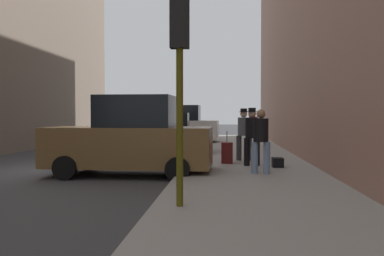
{
  "coord_description": "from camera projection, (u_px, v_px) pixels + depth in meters",
  "views": [
    {
      "loc": [
        5.26,
        -12.6,
        1.73
      ],
      "look_at": [
        3.72,
        7.71,
        1.07
      ],
      "focal_mm": 40.0,
      "sensor_mm": 36.0,
      "label": 1
    }
  ],
  "objects": [
    {
      "name": "pedestrian_with_fedora",
      "position": [
        252.0,
        134.0,
        13.1
      ],
      "size": [
        0.53,
        0.47,
        1.78
      ],
      "color": "black",
      "rests_on": "sidewalk"
    },
    {
      "name": "ground_plane",
      "position": [
        51.0,
        171.0,
        13.01
      ],
      "size": [
        120.0,
        120.0,
        0.0
      ],
      "primitive_type": "plane",
      "color": "#38383A"
    },
    {
      "name": "rolling_suitcase",
      "position": [
        227.0,
        152.0,
        13.87
      ],
      "size": [
        0.37,
        0.57,
        1.04
      ],
      "color": "#591414",
      "rests_on": "sidewalk"
    },
    {
      "name": "parked_bronze_suv",
      "position": [
        131.0,
        139.0,
        11.96
      ],
      "size": [
        4.65,
        2.16,
        2.25
      ],
      "color": "brown",
      "rests_on": "ground_plane"
    },
    {
      "name": "pedestrian_with_beanie",
      "position": [
        244.0,
        132.0,
        14.59
      ],
      "size": [
        0.51,
        0.42,
        1.78
      ],
      "color": "#333338",
      "rests_on": "sidewalk"
    },
    {
      "name": "traffic_light",
      "position": [
        180.0,
        54.0,
        7.27
      ],
      "size": [
        0.32,
        0.32,
        3.6
      ],
      "color": "#514C0F",
      "rests_on": "sidewalk"
    },
    {
      "name": "parked_white_van",
      "position": [
        179.0,
        126.0,
        24.73
      ],
      "size": [
        4.65,
        2.17,
        2.25
      ],
      "color": "silver",
      "rests_on": "ground_plane"
    },
    {
      "name": "pedestrian_in_jeans",
      "position": [
        261.0,
        138.0,
        11.34
      ],
      "size": [
        0.52,
        0.44,
        1.71
      ],
      "color": "#728CB2",
      "rests_on": "sidewalk"
    },
    {
      "name": "sidewalk",
      "position": [
        249.0,
        171.0,
        12.55
      ],
      "size": [
        4.0,
        40.0,
        0.15
      ],
      "primitive_type": "cube",
      "color": "gray",
      "rests_on": "ground_plane"
    },
    {
      "name": "duffel_bag",
      "position": [
        278.0,
        162.0,
        12.77
      ],
      "size": [
        0.32,
        0.44,
        0.28
      ],
      "color": "black",
      "rests_on": "sidewalk"
    },
    {
      "name": "parked_silver_sedan",
      "position": [
        163.0,
        135.0,
        18.13
      ],
      "size": [
        4.26,
        2.17,
        1.79
      ],
      "color": "#B7BABF",
      "rests_on": "ground_plane"
    },
    {
      "name": "fire_hydrant",
      "position": [
        204.0,
        145.0,
        17.07
      ],
      "size": [
        0.42,
        0.22,
        0.7
      ],
      "color": "red",
      "rests_on": "sidewalk"
    },
    {
      "name": "pedestrian_in_red_jacket",
      "position": [
        253.0,
        127.0,
        20.45
      ],
      "size": [
        0.53,
        0.49,
        1.71
      ],
      "color": "black",
      "rests_on": "sidewalk"
    }
  ]
}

